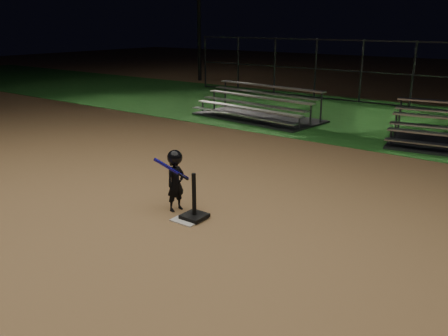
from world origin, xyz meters
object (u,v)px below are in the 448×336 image
(batting_tee, at_px, (194,210))
(child_batter, at_px, (175,179))
(bleacher_left, at_px, (257,112))
(home_plate, at_px, (188,219))

(batting_tee, height_order, child_batter, child_batter)
(batting_tee, bearing_deg, child_batter, 167.29)
(bleacher_left, bearing_deg, batting_tee, -57.96)
(batting_tee, bearing_deg, home_plate, -125.56)
(home_plate, relative_size, bleacher_left, 0.10)
(batting_tee, xyz_separation_m, child_batter, (-0.51, 0.11, 0.41))
(home_plate, distance_m, bleacher_left, 8.60)
(home_plate, relative_size, child_batter, 0.41)
(home_plate, xyz_separation_m, batting_tee, (0.06, 0.09, 0.15))
(batting_tee, height_order, bleacher_left, bleacher_left)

